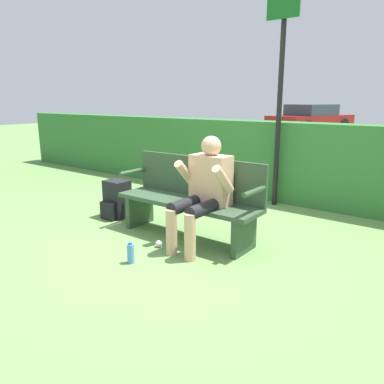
{
  "coord_description": "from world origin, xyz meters",
  "views": [
    {
      "loc": [
        2.4,
        -3.05,
        1.48
      ],
      "look_at": [
        0.15,
        -0.1,
        0.56
      ],
      "focal_mm": 35.0,
      "sensor_mm": 36.0,
      "label": 1
    }
  ],
  "objects_px": {
    "park_bench": "(190,198)",
    "water_bottle": "(131,253)",
    "parked_car": "(311,119)",
    "person_seated": "(204,188)",
    "signpost": "(280,89)",
    "backpack": "(116,200)"
  },
  "relations": [
    {
      "from": "park_bench",
      "to": "water_bottle",
      "type": "relative_size",
      "value": 8.27
    },
    {
      "from": "park_bench",
      "to": "parked_car",
      "type": "bearing_deg",
      "value": 105.14
    },
    {
      "from": "person_seated",
      "to": "parked_car",
      "type": "xyz_separation_m",
      "value": [
        -4.05,
        14.05,
        -0.01
      ]
    },
    {
      "from": "water_bottle",
      "to": "parked_car",
      "type": "height_order",
      "value": "parked_car"
    },
    {
      "from": "park_bench",
      "to": "signpost",
      "type": "relative_size",
      "value": 0.6
    },
    {
      "from": "person_seated",
      "to": "signpost",
      "type": "height_order",
      "value": "signpost"
    },
    {
      "from": "person_seated",
      "to": "backpack",
      "type": "relative_size",
      "value": 2.35
    },
    {
      "from": "park_bench",
      "to": "person_seated",
      "type": "bearing_deg",
      "value": -26.57
    },
    {
      "from": "person_seated",
      "to": "backpack",
      "type": "height_order",
      "value": "person_seated"
    },
    {
      "from": "park_bench",
      "to": "backpack",
      "type": "height_order",
      "value": "park_bench"
    },
    {
      "from": "park_bench",
      "to": "signpost",
      "type": "distance_m",
      "value": 2.1
    },
    {
      "from": "person_seated",
      "to": "water_bottle",
      "type": "distance_m",
      "value": 0.97
    },
    {
      "from": "person_seated",
      "to": "parked_car",
      "type": "relative_size",
      "value": 0.25
    },
    {
      "from": "person_seated",
      "to": "backpack",
      "type": "bearing_deg",
      "value": 175.82
    },
    {
      "from": "backpack",
      "to": "signpost",
      "type": "xyz_separation_m",
      "value": [
        1.36,
        1.77,
        1.38
      ]
    },
    {
      "from": "water_bottle",
      "to": "signpost",
      "type": "relative_size",
      "value": 0.07
    },
    {
      "from": "backpack",
      "to": "parked_car",
      "type": "xyz_separation_m",
      "value": [
        -2.6,
        13.95,
        0.38
      ]
    },
    {
      "from": "backpack",
      "to": "water_bottle",
      "type": "xyz_separation_m",
      "value": [
        1.17,
        -0.87,
        -0.13
      ]
    },
    {
      "from": "person_seated",
      "to": "parked_car",
      "type": "bearing_deg",
      "value": 106.06
    },
    {
      "from": "person_seated",
      "to": "water_bottle",
      "type": "bearing_deg",
      "value": -110.18
    },
    {
      "from": "person_seated",
      "to": "signpost",
      "type": "distance_m",
      "value": 2.12
    },
    {
      "from": "signpost",
      "to": "parked_car",
      "type": "bearing_deg",
      "value": 107.99
    }
  ]
}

